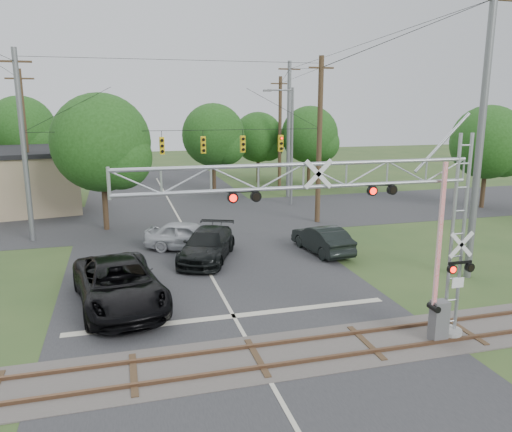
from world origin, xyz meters
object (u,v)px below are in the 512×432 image
object	(u,v)px
streetlight	(290,141)
pickup_black	(119,284)
crossing_gantry	(368,220)
sedan_silver	(188,236)
traffic_signal_span	(197,144)
car_dark	(207,245)

from	to	relation	value
streetlight	pickup_black	bearing A→B (deg)	-126.71
crossing_gantry	sedan_silver	xyz separation A→B (m)	(-4.09, 13.74, -3.77)
traffic_signal_span	pickup_black	xyz separation A→B (m)	(-5.25, -12.18, -4.77)
crossing_gantry	streetlight	world-z (taller)	streetlight
streetlight	crossing_gantry	bearing A→B (deg)	-103.44
crossing_gantry	traffic_signal_span	bearing A→B (deg)	98.50
car_dark	streetlight	distance (m)	16.85
pickup_black	car_dark	distance (m)	7.13
traffic_signal_span	sedan_silver	xyz separation A→B (m)	(-1.35, -4.62, -4.91)
traffic_signal_span	car_dark	distance (m)	8.40
crossing_gantry	sedan_silver	world-z (taller)	crossing_gantry
pickup_black	crossing_gantry	bearing A→B (deg)	-46.54
car_dark	sedan_silver	bearing A→B (deg)	132.02
traffic_signal_span	sedan_silver	size ratio (longest dim) A/B	3.93
car_dark	traffic_signal_span	bearing A→B (deg)	107.93
car_dark	streetlight	world-z (taller)	streetlight
crossing_gantry	traffic_signal_span	size ratio (longest dim) A/B	0.62
traffic_signal_span	car_dark	bearing A→B (deg)	-95.06
crossing_gantry	sedan_silver	bearing A→B (deg)	106.57
crossing_gantry	sedan_silver	distance (m)	14.82
crossing_gantry	sedan_silver	size ratio (longest dim) A/B	2.45
crossing_gantry	car_dark	world-z (taller)	crossing_gantry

